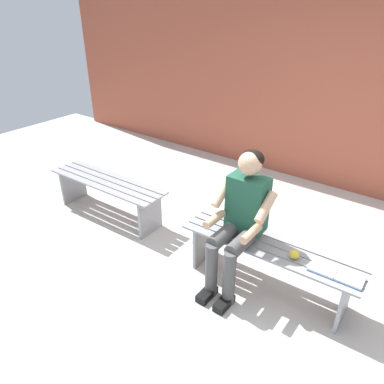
{
  "coord_description": "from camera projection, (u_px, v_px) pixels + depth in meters",
  "views": [
    {
      "loc": [
        -1.0,
        2.46,
        2.37
      ],
      "look_at": [
        0.73,
        0.15,
        0.82
      ],
      "focal_mm": 34.2,
      "sensor_mm": 36.0,
      "label": 1
    }
  ],
  "objects": [
    {
      "name": "bench_far",
      "position": [
        108.0,
        189.0,
        4.33
      ],
      "size": [
        1.56,
        0.44,
        0.47
      ],
      "rotation": [
        0.0,
        0.0,
        0.03
      ],
      "color": "gray",
      "rests_on": "ground"
    },
    {
      "name": "bench_near",
      "position": [
        269.0,
        256.0,
        3.22
      ],
      "size": [
        1.61,
        0.44,
        0.47
      ],
      "rotation": [
        0.0,
        0.0,
        0.03
      ],
      "color": "gray",
      "rests_on": "ground"
    },
    {
      "name": "book_open",
      "position": [
        336.0,
        274.0,
        2.82
      ],
      "size": [
        0.42,
        0.17,
        0.02
      ],
      "rotation": [
        0.0,
        0.0,
        0.03
      ],
      "color": "white",
      "rests_on": "bench_near"
    },
    {
      "name": "brick_wall",
      "position": [
        331.0,
        66.0,
        4.66
      ],
      "size": [
        9.5,
        0.24,
        3.17
      ],
      "primitive_type": "cube",
      "color": "#9E4C38",
      "rests_on": "ground"
    },
    {
      "name": "ground_plane",
      "position": [
        106.0,
        301.0,
        3.25
      ],
      "size": [
        10.0,
        7.0,
        0.04
      ],
      "primitive_type": "cube",
      "color": "beige"
    },
    {
      "name": "apple",
      "position": [
        294.0,
        254.0,
        2.99
      ],
      "size": [
        0.08,
        0.08,
        0.08
      ],
      "primitive_type": "sphere",
      "color": "gold",
      "rests_on": "bench_near"
    },
    {
      "name": "person_seated",
      "position": [
        240.0,
        217.0,
        3.12
      ],
      "size": [
        0.5,
        0.69,
        1.27
      ],
      "color": "#1E513D",
      "rests_on": "ground"
    }
  ]
}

